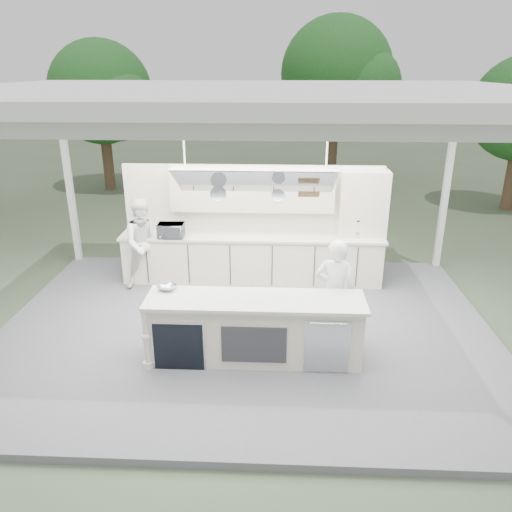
# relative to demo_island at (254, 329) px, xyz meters

# --- Properties ---
(ground) EXTENTS (90.00, 90.00, 0.00)m
(ground) POSITION_rel_demo_island_xyz_m (-0.18, 0.91, -0.60)
(ground) COLOR #435137
(ground) RESTS_ON ground
(stage_deck) EXTENTS (8.00, 6.00, 0.12)m
(stage_deck) POSITION_rel_demo_island_xyz_m (-0.18, 0.91, -0.54)
(stage_deck) COLOR #56575B
(stage_deck) RESTS_ON ground
(tent) EXTENTS (8.20, 6.20, 3.86)m
(tent) POSITION_rel_demo_island_xyz_m (-0.18, 0.90, 3.11)
(tent) COLOR white
(tent) RESTS_ON ground
(demo_island) EXTENTS (3.10, 0.79, 0.95)m
(demo_island) POSITION_rel_demo_island_xyz_m (0.00, 0.00, 0.00)
(demo_island) COLOR #ECE4C8
(demo_island) RESTS_ON stage_deck
(back_counter) EXTENTS (5.08, 0.72, 0.95)m
(back_counter) POSITION_rel_demo_island_xyz_m (-0.18, 2.81, 0.00)
(back_counter) COLOR #ECE4C8
(back_counter) RESTS_ON stage_deck
(back_wall_unit) EXTENTS (5.05, 0.48, 2.25)m
(back_wall_unit) POSITION_rel_demo_island_xyz_m (0.27, 3.03, 0.98)
(back_wall_unit) COLOR #ECE4C8
(back_wall_unit) RESTS_ON stage_deck
(tree_cluster) EXTENTS (19.55, 9.40, 5.85)m
(tree_cluster) POSITION_rel_demo_island_xyz_m (-0.34, 10.68, 2.69)
(tree_cluster) COLOR brown
(tree_cluster) RESTS_ON ground
(head_chef) EXTENTS (0.67, 0.51, 1.66)m
(head_chef) POSITION_rel_demo_island_xyz_m (1.20, 0.56, 0.36)
(head_chef) COLOR white
(head_chef) RESTS_ON stage_deck
(sous_chef) EXTENTS (1.04, 0.94, 1.73)m
(sous_chef) POSITION_rel_demo_island_xyz_m (-2.18, 2.46, 0.39)
(sous_chef) COLOR white
(sous_chef) RESTS_ON stage_deck
(toaster_oven) EXTENTS (0.49, 0.34, 0.27)m
(toaster_oven) POSITION_rel_demo_island_xyz_m (-1.71, 2.61, 0.61)
(toaster_oven) COLOR silver
(toaster_oven) RESTS_ON back_counter
(bowl_large) EXTENTS (0.35, 0.35, 0.07)m
(bowl_large) POSITION_rel_demo_island_xyz_m (-1.28, 0.26, 0.51)
(bowl_large) COLOR silver
(bowl_large) RESTS_ON demo_island
(bowl_small) EXTENTS (0.33, 0.33, 0.08)m
(bowl_small) POSITION_rel_demo_island_xyz_m (-1.28, 0.26, 0.51)
(bowl_small) COLOR silver
(bowl_small) RESTS_ON demo_island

